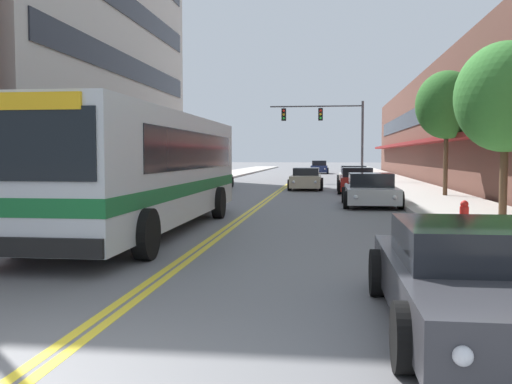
{
  "coord_description": "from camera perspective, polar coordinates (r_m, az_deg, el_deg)",
  "views": [
    {
      "loc": [
        2.73,
        -4.4,
        2.01
      ],
      "look_at": [
        -0.52,
        21.17,
        0.34
      ],
      "focal_mm": 40.0,
      "sensor_mm": 36.0,
      "label": 1
    }
  ],
  "objects": [
    {
      "name": "car_silver_parked_right_far",
      "position": [
        23.03,
        11.4,
        0.12
      ],
      "size": [
        2.21,
        4.35,
        1.3
      ],
      "color": "#B7B7BC",
      "rests_on": "ground_plane"
    },
    {
      "name": "car_red_parked_right_end",
      "position": [
        31.12,
        10.06,
        1.09
      ],
      "size": [
        2.09,
        4.62,
        1.35
      ],
      "color": "maroon",
      "rests_on": "ground_plane"
    },
    {
      "name": "storefront_row_right",
      "position": [
        42.83,
        21.95,
        6.18
      ],
      "size": [
        9.1,
        68.0,
        8.13
      ],
      "color": "brown",
      "rests_on": "ground_plane"
    },
    {
      "name": "city_bus",
      "position": [
        15.38,
        -10.7,
        2.59
      ],
      "size": [
        2.85,
        11.99,
        3.06
      ],
      "color": "silver",
      "rests_on": "ground_plane"
    },
    {
      "name": "car_dark_grey_parked_right_foreground",
      "position": [
        7.14,
        20.91,
        -8.14
      ],
      "size": [
        2.15,
        4.85,
        1.21
      ],
      "color": "#38383D",
      "rests_on": "ground_plane"
    },
    {
      "name": "sidewalk_right",
      "position": [
        41.71,
        13.66,
        0.95
      ],
      "size": [
        3.78,
        106.0,
        0.17
      ],
      "color": "#B2ADA5",
      "rests_on": "ground_plane"
    },
    {
      "name": "fire_hydrant",
      "position": [
        14.47,
        20.08,
        -2.31
      ],
      "size": [
        0.29,
        0.21,
        0.77
      ],
      "color": "red",
      "rests_on": "sidewalk_right"
    },
    {
      "name": "street_tree_right_far",
      "position": [
        27.77,
        18.55,
        8.23
      ],
      "size": [
        2.83,
        2.83,
        5.7
      ],
      "color": "brown",
      "rests_on": "sidewalk_right"
    },
    {
      "name": "car_champagne_moving_second",
      "position": [
        33.84,
        5.04,
        1.29
      ],
      "size": [
        1.99,
        4.77,
        1.26
      ],
      "color": "beige",
      "rests_on": "ground_plane"
    },
    {
      "name": "sidewalk_left",
      "position": [
        42.66,
        -6.48,
        1.09
      ],
      "size": [
        3.78,
        106.0,
        0.17
      ],
      "color": "#B2ADA5",
      "rests_on": "ground_plane"
    },
    {
      "name": "office_tower_left",
      "position": [
        39.94,
        -21.1,
        16.67
      ],
      "size": [
        12.08,
        26.06,
        22.28
      ],
      "color": "#BCB7AD",
      "rests_on": "ground_plane"
    },
    {
      "name": "car_slate_blue_parked_left_near",
      "position": [
        27.83,
        -7.35,
        0.78
      ],
      "size": [
        2.21,
        4.65,
        1.3
      ],
      "color": "#475675",
      "rests_on": "ground_plane"
    },
    {
      "name": "ground_plane",
      "position": [
        41.54,
        3.47,
        0.92
      ],
      "size": [
        240.0,
        240.0,
        0.0
      ],
      "primitive_type": "plane",
      "color": "slate"
    },
    {
      "name": "car_black_parked_left_mid",
      "position": [
        34.82,
        -4.41,
        1.32
      ],
      "size": [
        2.15,
        4.33,
        1.23
      ],
      "color": "black",
      "rests_on": "ground_plane"
    },
    {
      "name": "street_tree_right_mid",
      "position": [
        18.74,
        23.7,
        8.67
      ],
      "size": [
        2.99,
        2.99,
        5.22
      ],
      "color": "brown",
      "rests_on": "sidewalk_right"
    },
    {
      "name": "traffic_signal_mast",
      "position": [
        42.95,
        7.31,
        6.75
      ],
      "size": [
        6.94,
        0.38,
        6.0
      ],
      "color": "#47474C",
      "rests_on": "ground_plane"
    },
    {
      "name": "car_navy_moving_lead",
      "position": [
        63.17,
        6.34,
        2.44
      ],
      "size": [
        2.05,
        4.35,
        1.43
      ],
      "color": "#19234C",
      "rests_on": "ground_plane"
    },
    {
      "name": "centre_line",
      "position": [
        41.54,
        3.47,
        0.92
      ],
      "size": [
        0.34,
        106.0,
        0.01
      ],
      "color": "yellow",
      "rests_on": "ground_plane"
    },
    {
      "name": "car_white_parked_right_mid",
      "position": [
        38.15,
        9.71,
        1.55
      ],
      "size": [
        2.11,
        4.53,
        1.32
      ],
      "color": "white",
      "rests_on": "ground_plane"
    }
  ]
}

